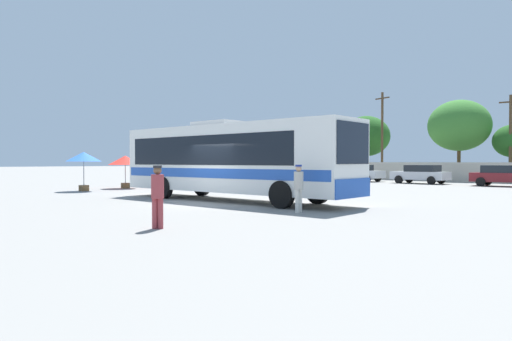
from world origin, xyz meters
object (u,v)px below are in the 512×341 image
parked_car_leftmost_maroon (311,171)px  roadside_tree_midleft (459,126)px  vendor_umbrella_secondary_blue (84,158)px  parked_car_rightmost_maroon (503,175)px  parked_car_second_silver (359,173)px  parked_car_third_silver (421,174)px  coach_bus_white_blue (230,158)px  passenger_waiting_on_apron (158,193)px  vendor_umbrella_near_gate_red (125,161)px  utility_pole_near (382,134)px  roadside_tree_left (366,136)px  attendant_by_bus_door (299,185)px  utility_pole_far (510,136)px

parked_car_leftmost_maroon → roadside_tree_midleft: (11.17, 7.95, 4.31)m
vendor_umbrella_secondary_blue → parked_car_rightmost_maroon: (15.97, 23.18, -1.20)m
parked_car_second_silver → parked_car_third_silver: size_ratio=0.96×
coach_bus_white_blue → parked_car_rightmost_maroon: (4.97, 21.40, -1.14)m
passenger_waiting_on_apron → vendor_umbrella_near_gate_red: vendor_umbrella_near_gate_red is taller
vendor_umbrella_near_gate_red → utility_pole_near: (3.57, 26.59, 2.75)m
vendor_umbrella_near_gate_red → utility_pole_near: size_ratio=0.25×
roadside_tree_left → roadside_tree_midleft: (10.43, -0.94, 0.55)m
coach_bus_white_blue → vendor_umbrella_near_gate_red: coach_bus_white_blue is taller
passenger_waiting_on_apron → roadside_tree_midleft: bearing=99.9°
vendor_umbrella_near_gate_red → parked_car_second_silver: 20.69m
vendor_umbrella_secondary_blue → parked_car_second_silver: vendor_umbrella_secondary_blue is taller
attendant_by_bus_door → roadside_tree_midleft: size_ratio=0.22×
utility_pole_near → attendant_by_bus_door: bearing=-65.4°
parked_car_leftmost_maroon → parked_car_third_silver: parked_car_leftmost_maroon is taller
vendor_umbrella_near_gate_red → roadside_tree_left: bearing=89.8°
attendant_by_bus_door → passenger_waiting_on_apron: size_ratio=0.99×
coach_bus_white_blue → vendor_umbrella_secondary_blue: coach_bus_white_blue is taller
coach_bus_white_blue → vendor_umbrella_secondary_blue: 11.14m
vendor_umbrella_secondary_blue → parked_car_rightmost_maroon: 28.17m
parked_car_leftmost_maroon → utility_pole_near: (4.21, 6.26, 3.77)m
roadside_tree_left → roadside_tree_midleft: size_ratio=0.91×
parked_car_third_silver → parked_car_rightmost_maroon: size_ratio=1.00×
passenger_waiting_on_apron → utility_pole_far: (-1.89, 36.18, 2.95)m
vendor_umbrella_secondary_blue → roadside_tree_left: (-0.70, 32.38, 2.56)m
parked_car_leftmost_maroon → vendor_umbrella_near_gate_red: bearing=-88.2°
vendor_umbrella_near_gate_red → parked_car_rightmost_maroon: bearing=50.0°
vendor_umbrella_secondary_blue → parked_car_leftmost_maroon: vendor_umbrella_secondary_blue is taller
coach_bus_white_blue → passenger_waiting_on_apron: bearing=-54.2°
utility_pole_far → passenger_waiting_on_apron: bearing=-87.0°
parked_car_third_silver → parked_car_rightmost_maroon: bearing=1.0°
vendor_umbrella_near_gate_red → coach_bus_white_blue: bearing=-6.7°
parked_car_leftmost_maroon → utility_pole_far: size_ratio=0.61×
attendant_by_bus_door → roadside_tree_left: size_ratio=0.24×
passenger_waiting_on_apron → roadside_tree_midleft: (-6.38, 36.75, 4.16)m
attendant_by_bus_door → passenger_waiting_on_apron: passenger_waiting_on_apron is taller
attendant_by_bus_door → roadside_tree_midleft: bearing=101.9°
coach_bus_white_blue → vendor_umbrella_near_gate_red: size_ratio=5.60×
coach_bus_white_blue → utility_pole_far: utility_pole_far is taller
coach_bus_white_blue → roadside_tree_left: bearing=110.9°
parked_car_rightmost_maroon → utility_pole_near: size_ratio=0.49×
coach_bus_white_blue → parked_car_leftmost_maroon: coach_bus_white_blue is taller
coach_bus_white_blue → passenger_waiting_on_apron: (5.11, -7.09, -0.98)m
coach_bus_white_blue → parked_car_second_silver: coach_bus_white_blue is taller
parked_car_third_silver → roadside_tree_left: roadside_tree_left is taller
passenger_waiting_on_apron → parked_car_leftmost_maroon: (-17.55, 28.81, -0.16)m
coach_bus_white_blue → utility_pole_far: size_ratio=1.66×
parked_car_second_silver → roadside_tree_left: bearing=118.2°
vendor_umbrella_near_gate_red → utility_pole_far: bearing=61.5°
coach_bus_white_blue → utility_pole_near: bearing=106.4°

